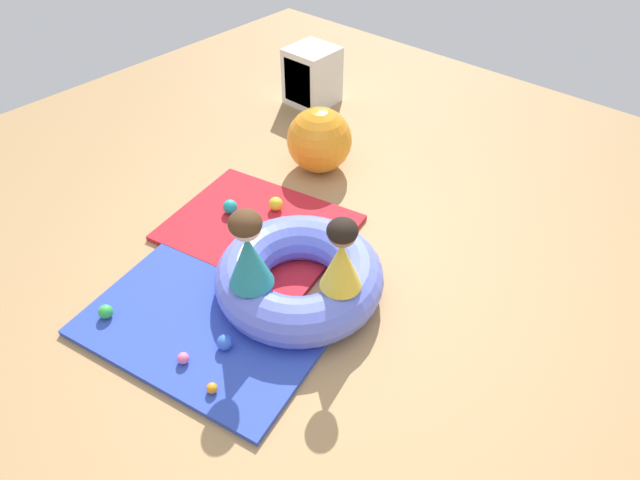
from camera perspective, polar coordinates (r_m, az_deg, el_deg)
ground_plane at (r=3.58m, az=-1.31°, el=-6.66°), size 8.00×8.00×0.00m
gym_mat_center_rear at (r=4.13m, az=-6.35°, el=1.27°), size 1.48×1.26×0.04m
gym_mat_far_right at (r=3.50m, az=-12.16°, el=-8.93°), size 1.62×1.21×0.04m
inflatable_cushion at (r=3.53m, az=-2.15°, el=-3.82°), size 1.08×1.08×0.31m
child_in_teal at (r=3.13m, az=-7.46°, el=-1.04°), size 0.38×0.38×0.52m
child_in_yellow at (r=3.10m, az=2.25°, el=-1.60°), size 0.26×0.26×0.49m
play_ball_teal at (r=4.14m, az=-8.22°, el=2.31°), size 0.08×0.08×0.08m
play_ball_pink at (r=3.31m, az=-14.02°, el=-11.82°), size 0.07×0.07×0.07m
play_ball_green at (r=3.67m, az=-21.36°, el=-6.94°), size 0.09×0.09×0.09m
play_ball_yellow at (r=4.23m, az=-4.61°, el=3.77°), size 0.11×0.11×0.11m
play_ball_orange at (r=3.16m, az=-11.15°, el=-14.85°), size 0.06×0.06×0.06m
play_ball_blue at (r=3.31m, az=-9.87°, el=-10.43°), size 0.09×0.09×0.09m
play_ball_red at (r=3.84m, az=0.05°, el=-0.89°), size 0.08×0.08×0.08m
play_ball_teal_second at (r=4.24m, az=-9.32°, el=3.43°), size 0.11×0.11×0.11m
exercise_ball_large at (r=4.64m, az=-0.07°, el=10.32°), size 0.55×0.55×0.55m
storage_cube at (r=5.70m, az=-1.00°, el=16.59°), size 0.44×0.44×0.56m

